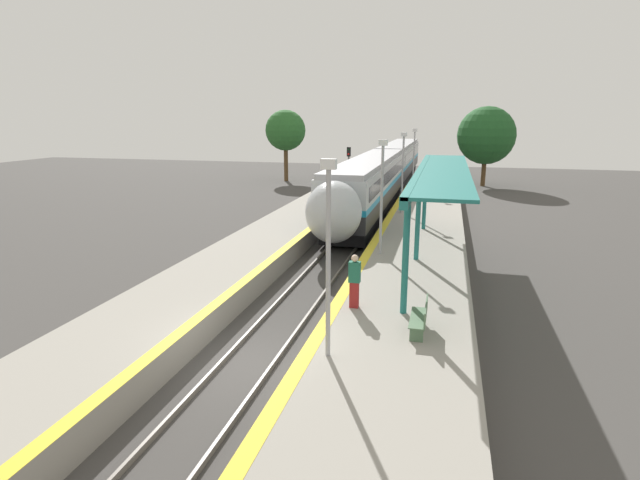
# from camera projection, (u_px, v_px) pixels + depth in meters

# --- Properties ---
(ground_plane) EXTENTS (120.00, 120.00, 0.00)m
(ground_plane) POSITION_uv_depth(u_px,v_px,m) (248.00, 365.00, 13.95)
(ground_plane) COLOR #423F3D
(rail_left) EXTENTS (0.08, 90.00, 0.15)m
(rail_left) POSITION_uv_depth(u_px,v_px,m) (225.00, 359.00, 14.11)
(rail_left) COLOR slate
(rail_left) RESTS_ON ground_plane
(rail_right) EXTENTS (0.08, 90.00, 0.15)m
(rail_right) POSITION_uv_depth(u_px,v_px,m) (273.00, 365.00, 13.76)
(rail_right) COLOR slate
(rail_right) RESTS_ON ground_plane
(train) EXTENTS (2.79, 43.73, 4.01)m
(train) POSITION_uv_depth(u_px,v_px,m) (386.00, 170.00, 42.71)
(train) COLOR black
(train) RESTS_ON ground_plane
(platform_right) EXTENTS (4.43, 64.00, 0.90)m
(platform_right) POSITION_uv_depth(u_px,v_px,m) (389.00, 367.00, 12.91)
(platform_right) COLOR gray
(platform_right) RESTS_ON ground_plane
(platform_left) EXTENTS (3.74, 64.00, 0.90)m
(platform_left) POSITION_uv_depth(u_px,v_px,m) (135.00, 336.00, 14.70)
(platform_left) COLOR gray
(platform_left) RESTS_ON ground_plane
(platform_bench) EXTENTS (0.44, 1.59, 0.89)m
(platform_bench) POSITION_uv_depth(u_px,v_px,m) (421.00, 317.00, 13.78)
(platform_bench) COLOR #4C6B4C
(platform_bench) RESTS_ON platform_right
(person_waiting) EXTENTS (0.36, 0.23, 1.72)m
(person_waiting) POSITION_uv_depth(u_px,v_px,m) (354.00, 280.00, 15.54)
(person_waiting) COLOR maroon
(person_waiting) RESTS_ON platform_right
(railway_signal) EXTENTS (0.28, 0.28, 4.50)m
(railway_signal) POSITION_uv_depth(u_px,v_px,m) (349.00, 170.00, 38.11)
(railway_signal) COLOR #59595E
(railway_signal) RESTS_ON ground_plane
(lamppost_near) EXTENTS (0.36, 0.20, 4.92)m
(lamppost_near) POSITION_uv_depth(u_px,v_px,m) (328.00, 246.00, 11.91)
(lamppost_near) COLOR #9E9EA3
(lamppost_near) RESTS_ON platform_right
(lamppost_mid) EXTENTS (0.36, 0.20, 4.92)m
(lamppost_mid) POSITION_uv_depth(u_px,v_px,m) (382.00, 189.00, 21.21)
(lamppost_mid) COLOR #9E9EA3
(lamppost_mid) RESTS_ON platform_right
(lamppost_far) EXTENTS (0.36, 0.20, 4.92)m
(lamppost_far) POSITION_uv_depth(u_px,v_px,m) (403.00, 167.00, 30.52)
(lamppost_far) COLOR #9E9EA3
(lamppost_far) RESTS_ON platform_right
(lamppost_farthest) EXTENTS (0.36, 0.20, 4.92)m
(lamppost_farthest) POSITION_uv_depth(u_px,v_px,m) (414.00, 155.00, 39.82)
(lamppost_farthest) COLOR #9E9EA3
(lamppost_farthest) RESTS_ON platform_right
(station_canopy) EXTENTS (2.02, 15.15, 3.82)m
(station_canopy) POSITION_uv_depth(u_px,v_px,m) (434.00, 176.00, 20.03)
(station_canopy) COLOR #1E6B66
(station_canopy) RESTS_ON platform_right
(background_tree_left) EXTENTS (4.22, 4.22, 7.44)m
(background_tree_left) POSITION_uv_depth(u_px,v_px,m) (285.00, 131.00, 52.37)
(background_tree_left) COLOR brown
(background_tree_left) RESTS_ON ground_plane
(background_tree_right) EXTENTS (5.58, 5.58, 7.73)m
(background_tree_right) POSITION_uv_depth(u_px,v_px,m) (486.00, 136.00, 48.55)
(background_tree_right) COLOR brown
(background_tree_right) RESTS_ON ground_plane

